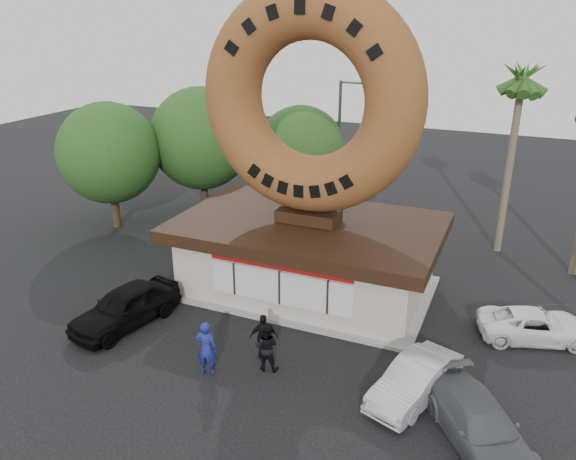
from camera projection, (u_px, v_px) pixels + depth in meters
The scene contains 15 objects.
ground at pixel (247, 361), 20.07m from camera, with size 90.00×90.00×0.00m, color black.
donut_shop at pixel (308, 254), 24.54m from camera, with size 11.20×7.20×3.80m.
giant_donut at pixel (310, 100), 22.12m from camera, with size 9.18×9.18×2.34m, color brown.
tree_west at pixel (201, 139), 32.96m from camera, with size 6.00×6.00×7.65m.
tree_mid at pixel (301, 150), 32.88m from camera, with size 5.20×5.20×6.63m.
tree_far at pixel (109, 153), 30.93m from camera, with size 5.60×5.60×7.14m.
palm_near at pixel (521, 85), 26.20m from camera, with size 2.60×2.60×9.75m.
street_lamp at pixel (341, 142), 32.78m from camera, with size 2.11×0.20×8.00m.
person_left at pixel (206, 348), 19.07m from camera, with size 0.73×0.48×2.00m, color navy.
person_center at pixel (266, 347), 19.34m from camera, with size 0.87×0.68×1.79m, color black.
person_right at pixel (264, 337), 19.95m from camera, with size 1.02×0.43×1.75m, color black.
car_black at pixel (125, 307), 22.14m from camera, with size 1.88×4.68×1.59m, color black.
car_silver at pixel (415, 380), 17.98m from camera, with size 1.40×4.00×1.32m, color #B7B7BD.
car_grey at pixel (480, 425), 16.05m from camera, with size 1.86×4.58×1.33m, color slate.
car_white at pixel (536, 325), 21.24m from camera, with size 1.95×4.22×1.17m, color white.
Camera 1 is at (8.03, -14.99, 11.75)m, focal length 35.00 mm.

